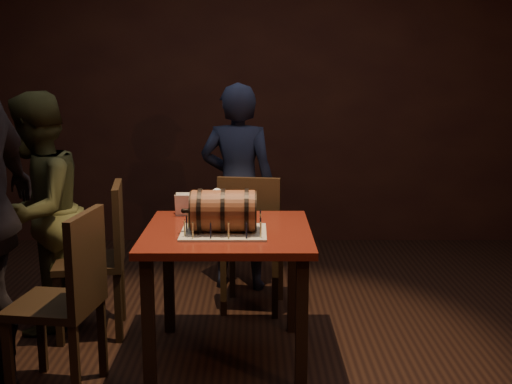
# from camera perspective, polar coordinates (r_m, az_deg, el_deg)

# --- Properties ---
(room_shell) EXTENTS (5.04, 5.04, 2.80)m
(room_shell) POSITION_cam_1_polar(r_m,az_deg,el_deg) (3.36, -1.01, 7.38)
(room_shell) COLOR black
(room_shell) RESTS_ON ground
(pub_table) EXTENTS (0.90, 0.90, 0.75)m
(pub_table) POSITION_cam_1_polar(r_m,az_deg,el_deg) (3.51, -2.53, -5.08)
(pub_table) COLOR #4C130C
(pub_table) RESTS_ON ground
(cake_board) EXTENTS (0.45, 0.35, 0.01)m
(cake_board) POSITION_cam_1_polar(r_m,az_deg,el_deg) (3.40, -2.88, -3.59)
(cake_board) COLOR #A49884
(cake_board) RESTS_ON pub_table
(barrel_cake) EXTENTS (0.40, 0.24, 0.24)m
(barrel_cake) POSITION_cam_1_polar(r_m,az_deg,el_deg) (3.38, -2.91, -1.69)
(barrel_cake) COLOR brown
(barrel_cake) RESTS_ON cake_board
(birthday_candles) EXTENTS (0.40, 0.30, 0.09)m
(birthday_candles) POSITION_cam_1_polar(r_m,az_deg,el_deg) (3.39, -2.88, -2.83)
(birthday_candles) COLOR #D6C780
(birthday_candles) RESTS_ON cake_board
(wine_glass_left) EXTENTS (0.07, 0.07, 0.16)m
(wine_glass_left) POSITION_cam_1_polar(r_m,az_deg,el_deg) (3.71, -5.19, -0.60)
(wine_glass_left) COLOR silver
(wine_glass_left) RESTS_ON pub_table
(wine_glass_mid) EXTENTS (0.07, 0.07, 0.16)m
(wine_glass_mid) POSITION_cam_1_polar(r_m,az_deg,el_deg) (3.80, -3.49, -0.31)
(wine_glass_mid) COLOR silver
(wine_glass_mid) RESTS_ON pub_table
(wine_glass_right) EXTENTS (0.07, 0.07, 0.16)m
(wine_glass_right) POSITION_cam_1_polar(r_m,az_deg,el_deg) (3.73, -0.70, -0.50)
(wine_glass_right) COLOR silver
(wine_glass_right) RESTS_ON pub_table
(pint_of_ale) EXTENTS (0.07, 0.07, 0.15)m
(pint_of_ale) POSITION_cam_1_polar(r_m,az_deg,el_deg) (3.64, -4.52, -1.58)
(pint_of_ale) COLOR silver
(pint_of_ale) RESTS_ON pub_table
(menu_card) EXTENTS (0.10, 0.05, 0.13)m
(menu_card) POSITION_cam_1_polar(r_m,az_deg,el_deg) (3.80, -6.42, -1.16)
(menu_card) COLOR white
(menu_card) RESTS_ON pub_table
(chair_back) EXTENTS (0.45, 0.45, 0.93)m
(chair_back) POSITION_cam_1_polar(r_m,az_deg,el_deg) (4.22, -0.44, -3.94)
(chair_back) COLOR black
(chair_back) RESTS_ON ground
(chair_left_rear) EXTENTS (0.46, 0.46, 0.93)m
(chair_left_rear) POSITION_cam_1_polar(r_m,az_deg,el_deg) (4.00, -13.47, -5.09)
(chair_left_rear) COLOR black
(chair_left_rear) RESTS_ON ground
(chair_left_front) EXTENTS (0.45, 0.45, 0.93)m
(chair_left_front) POSITION_cam_1_polar(r_m,az_deg,el_deg) (3.33, -16.29, -8.57)
(chair_left_front) COLOR black
(chair_left_front) RESTS_ON ground
(person_back) EXTENTS (0.60, 0.44, 1.51)m
(person_back) POSITION_cam_1_polar(r_m,az_deg,el_deg) (4.65, -1.60, 0.41)
(person_back) COLOR #1A1F34
(person_back) RESTS_ON ground
(person_left_rear) EXTENTS (0.65, 0.79, 1.47)m
(person_left_rear) POSITION_cam_1_polar(r_m,az_deg,el_deg) (4.16, -18.85, -1.74)
(person_left_rear) COLOR #3A3A1D
(person_left_rear) RESTS_ON ground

